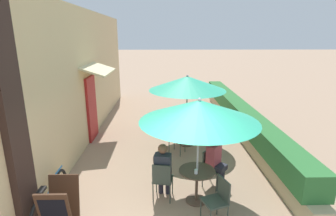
{
  "coord_description": "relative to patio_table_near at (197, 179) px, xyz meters",
  "views": [
    {
      "loc": [
        -0.03,
        -3.34,
        3.4
      ],
      "look_at": [
        0.15,
        5.23,
        1.0
      ],
      "focal_mm": 28.0,
      "sensor_mm": 36.0,
      "label": 1
    }
  ],
  "objects": [
    {
      "name": "cafe_chair_near_right",
      "position": [
        -0.72,
        0.05,
        0.0
      ],
      "size": [
        0.46,
        0.46,
        0.87
      ],
      "rotation": [
        0.0,
        0.0,
        6.11
      ],
      "color": "#384238",
      "rests_on": "ground_plane"
    },
    {
      "name": "cafe_chair_near_left",
      "position": [
        0.4,
        0.6,
        0.0
      ],
      "size": [
        0.56,
        0.56,
        0.87
      ],
      "rotation": [
        0.0,
        0.0,
        4.01
      ],
      "color": "#384238",
      "rests_on": "ground_plane"
    },
    {
      "name": "seated_patron_near_right",
      "position": [
        -0.7,
        0.16,
        0.17
      ],
      "size": [
        0.39,
        0.45,
        1.25
      ],
      "rotation": [
        0.0,
        0.0,
        6.11
      ],
      "color": "#23232D",
      "rests_on": "ground_plane"
    },
    {
      "name": "bicycle_leaning",
      "position": [
        -2.87,
        -0.41,
        -0.16
      ],
      "size": [
        0.1,
        1.72,
        0.76
      ],
      "rotation": [
        0.0,
        0.0,
        0.01
      ],
      "color": "black",
      "rests_on": "ground_plane"
    },
    {
      "name": "cafe_chair_mid_right",
      "position": [
        -0.21,
        2.31,
        0.0
      ],
      "size": [
        0.54,
        0.54,
        0.87
      ],
      "rotation": [
        0.0,
        0.0,
        7.38
      ],
      "color": "#384238",
      "rests_on": "ground_plane"
    },
    {
      "name": "cafe_chair_near_back",
      "position": [
        0.31,
        -0.65,
        0.0
      ],
      "size": [
        0.51,
        0.51,
        0.87
      ],
      "rotation": [
        0.0,
        0.0,
        8.2
      ],
      "color": "#384238",
      "rests_on": "ground_plane"
    },
    {
      "name": "seated_patron_near_left",
      "position": [
        0.49,
        0.52,
        0.17
      ],
      "size": [
        0.51,
        0.5,
        1.25
      ],
      "rotation": [
        0.0,
        0.0,
        4.01
      ],
      "color": "#23232D",
      "rests_on": "ground_plane"
    },
    {
      "name": "patio_table_mid",
      "position": [
        0.05,
        2.98,
        0.0
      ],
      "size": [
        0.75,
        0.75,
        0.72
      ],
      "color": "brown",
      "rests_on": "ground_plane"
    },
    {
      "name": "patio_table_near",
      "position": [
        0.0,
        0.0,
        0.0
      ],
      "size": [
        0.75,
        0.75,
        0.72
      ],
      "color": "brown",
      "rests_on": "ground_plane"
    },
    {
      "name": "coffee_cup_near",
      "position": [
        -0.04,
        -0.14,
        0.25
      ],
      "size": [
        0.07,
        0.07,
        0.09
      ],
      "color": "white",
      "rests_on": "patio_table_near"
    },
    {
      "name": "coffee_cup_mid",
      "position": [
        0.22,
        2.98,
        0.25
      ],
      "size": [
        0.07,
        0.07,
        0.09
      ],
      "color": "white",
      "rests_on": "patio_table_mid"
    },
    {
      "name": "cafe_facade_wall",
      "position": [
        -3.21,
        4.04,
        1.57
      ],
      "size": [
        0.98,
        11.29,
        4.2
      ],
      "color": "#D6B784",
      "rests_on": "ground_plane"
    },
    {
      "name": "menu_board",
      "position": [
        -2.47,
        -0.93,
        -0.01
      ],
      "size": [
        0.55,
        0.63,
        1.02
      ],
      "rotation": [
        0.0,
        0.0,
        0.0
      ],
      "color": "#422819",
      "rests_on": "ground_plane"
    },
    {
      "name": "cafe_chair_mid_left",
      "position": [
        0.31,
        3.65,
        0.0
      ],
      "size": [
        0.54,
        0.54,
        0.87
      ],
      "rotation": [
        0.0,
        0.0,
        4.24
      ],
      "color": "#384238",
      "rests_on": "ground_plane"
    },
    {
      "name": "patio_umbrella_near",
      "position": [
        0.0,
        0.0,
        1.48
      ],
      "size": [
        2.34,
        2.34,
        2.25
      ],
      "color": "#B7B7BC",
      "rests_on": "ground_plane"
    },
    {
      "name": "planter_hedge",
      "position": [
        2.08,
        4.07,
        0.02
      ],
      "size": [
        0.6,
        10.29,
        1.01
      ],
      "color": "tan",
      "rests_on": "ground_plane"
    },
    {
      "name": "patio_umbrella_mid",
      "position": [
        0.05,
        2.98,
        1.48
      ],
      "size": [
        2.34,
        2.34,
        2.25
      ],
      "color": "#B7B7BC",
      "rests_on": "ground_plane"
    }
  ]
}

